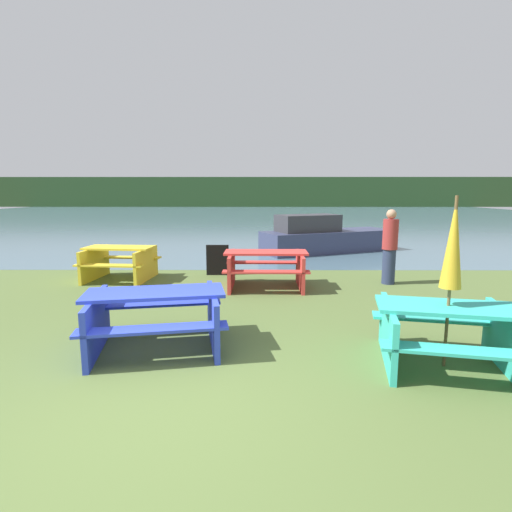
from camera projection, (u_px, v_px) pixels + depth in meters
The scene contains 11 objects.
ground_plane at pixel (151, 413), 3.73m from camera, with size 60.00×60.00×0.00m, color #516633.
water at pixel (247, 215), 35.20m from camera, with size 60.00×50.00×0.00m.
far_treeline at pixel (251, 192), 54.63m from camera, with size 80.00×1.60×4.00m.
picnic_table_teal at pixel (446, 330), 4.68m from camera, with size 1.83×1.68×0.74m.
picnic_table_blue at pixel (156, 314), 5.22m from camera, with size 1.99×1.68×0.77m.
picnic_table_red at pixel (266, 266), 8.56m from camera, with size 1.77×1.39×0.79m.
picnic_table_yellow at pixel (120, 260), 9.30m from camera, with size 1.65×1.51×0.78m.
umbrella_gold at pixel (453, 244), 4.52m from camera, with size 0.24×0.24×2.01m.
boat at pixel (325, 238), 13.69m from camera, with size 4.86×3.21×1.29m.
person at pixel (390, 247), 8.85m from camera, with size 0.33×0.33×1.67m.
signboard at pixel (218, 260), 9.87m from camera, with size 0.55×0.08×0.75m.
Camera 1 is at (1.00, -3.44, 2.05)m, focal length 28.00 mm.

